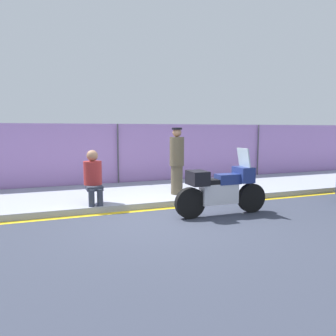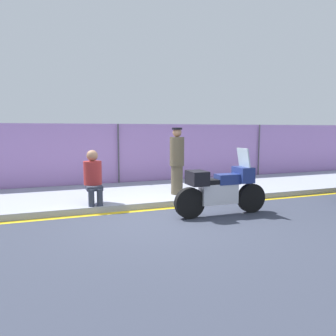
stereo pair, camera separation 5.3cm
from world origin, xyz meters
name	(u,v)px [view 2 (the right image)]	position (x,y,z in m)	size (l,w,h in m)	color
ground_plane	(162,220)	(0.00, 0.00, 0.00)	(120.00, 120.00, 0.00)	#333847
sidewalk	(131,194)	(0.00, 2.58, 0.07)	(40.37, 3.22, 0.15)	#8E93A3
curb_paint_stripe	(149,210)	(0.00, 0.88, 0.00)	(40.37, 0.18, 0.01)	gold
storefront_fence	(118,156)	(0.00, 4.28, 1.03)	(38.35, 0.17, 2.06)	#AD7FC6
motorcycle	(221,189)	(1.33, -0.12, 0.59)	(2.19, 0.51, 1.47)	black
officer_standing	(177,160)	(1.05, 1.74, 1.06)	(0.38, 0.38, 1.78)	brown
person_seated_on_curb	(93,174)	(-1.20, 1.41, 0.83)	(0.42, 0.67, 1.25)	#2D3342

